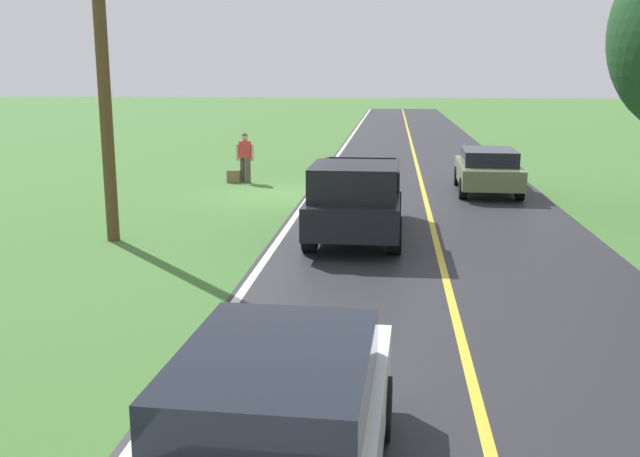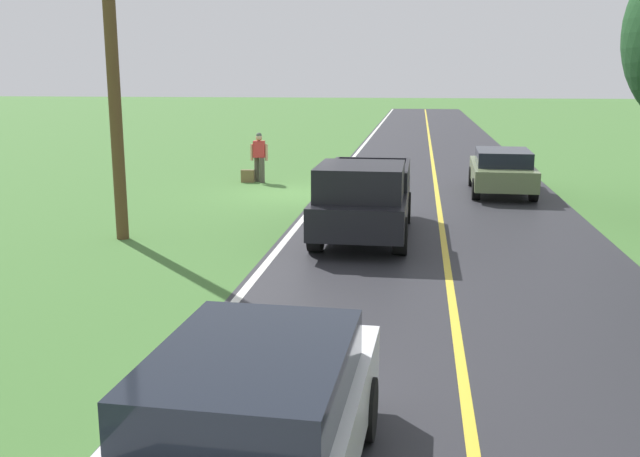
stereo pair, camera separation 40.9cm
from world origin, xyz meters
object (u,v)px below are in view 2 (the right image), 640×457
Objects in this scene: hitchhiker_walking at (259,154)px; utility_pole_roadside at (113,68)px; pickup_truck_passing at (364,197)px; suitcase_carried at (248,176)px; sedan_ahead_same_lane at (249,427)px; sedan_near_oncoming at (502,170)px.

utility_pole_roadside is (1.18, 9.16, 2.88)m from hitchhiker_walking.
suitcase_carried is at bearing -60.01° from pickup_truck_passing.
pickup_truck_passing is 1.21× the size of sedan_ahead_same_lane.
utility_pole_roadside is at bearing 39.70° from sedan_near_oncoming.
suitcase_carried is at bearing -8.21° from sedan_near_oncoming.
utility_pole_roadside reaches higher than pickup_truck_passing.
pickup_truck_passing is at bearing -171.55° from utility_pole_roadside.
sedan_near_oncoming is (-8.21, 1.36, -0.23)m from hitchhiker_walking.
pickup_truck_passing reaches higher than hitchhiker_walking.
suitcase_carried is 0.10× the size of sedan_ahead_same_lane.
hitchhiker_walking is 9.67m from utility_pole_roadside.
utility_pole_roadside reaches higher than sedan_near_oncoming.
suitcase_carried is 8.73m from sedan_near_oncoming.
pickup_truck_passing is 7.99m from sedan_near_oncoming.
hitchhiker_walking is at bearing -77.56° from sedan_ahead_same_lane.
pickup_truck_passing is (-4.33, 8.34, -0.01)m from hitchhiker_walking.
suitcase_carried is 0.10× the size of sedan_near_oncoming.
sedan_ahead_same_lane reaches higher than suitcase_carried.
utility_pole_roadside is (9.39, 7.80, 3.10)m from sedan_near_oncoming.
sedan_ahead_same_lane is at bearing 89.14° from pickup_truck_passing.
utility_pole_roadside reaches higher than hitchhiker_walking.
hitchhiker_walking reaches higher than suitcase_carried.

